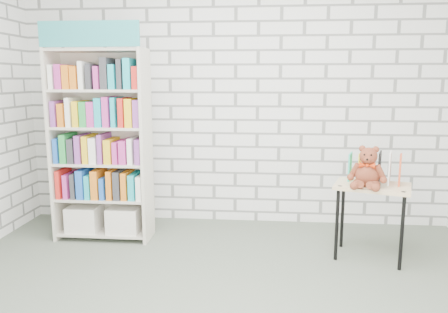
{
  "coord_description": "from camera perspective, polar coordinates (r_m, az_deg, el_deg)",
  "views": [
    {
      "loc": [
        0.3,
        -2.63,
        1.54
      ],
      "look_at": [
        -0.03,
        0.95,
        0.9
      ],
      "focal_mm": 35.0,
      "sensor_mm": 36.0,
      "label": 1
    }
  ],
  "objects": [
    {
      "name": "room_shell",
      "position": [
        2.66,
        -1.33,
        15.33
      ],
      "size": [
        4.52,
        4.02,
        2.81
      ],
      "color": "silver",
      "rests_on": "ground"
    },
    {
      "name": "bookshelf",
      "position": [
        4.32,
        -15.71,
        1.6
      ],
      "size": [
        0.91,
        0.35,
        2.04
      ],
      "color": "beige",
      "rests_on": "ground"
    },
    {
      "name": "display_table",
      "position": [
        3.95,
        18.76,
        -4.8
      ],
      "size": [
        0.71,
        0.59,
        0.66
      ],
      "color": "#D4B07F",
      "rests_on": "ground"
    },
    {
      "name": "table_books",
      "position": [
        3.99,
        19.05,
        -1.42
      ],
      "size": [
        0.46,
        0.31,
        0.25
      ],
      "color": "#2BBDA0",
      "rests_on": "display_table"
    },
    {
      "name": "teddy_bear",
      "position": [
        3.8,
        18.22,
        -1.76
      ],
      "size": [
        0.31,
        0.31,
        0.34
      ],
      "color": "maroon",
      "rests_on": "display_table"
    }
  ]
}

